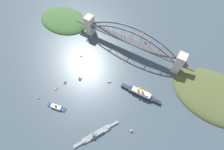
% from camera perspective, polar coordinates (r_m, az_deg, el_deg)
% --- Properties ---
extents(ground_plane, '(1400.00, 1400.00, 0.00)m').
position_cam_1_polar(ground_plane, '(358.46, 6.41, 9.06)').
color(ground_plane, '#3D4C56').
extents(harbor_arch_bridge, '(269.70, 18.90, 60.81)m').
position_cam_1_polar(harbor_arch_bridge, '(339.08, 6.84, 11.72)').
color(harbor_arch_bridge, beige).
rests_on(harbor_arch_bridge, ground).
extents(headland_west_shore, '(158.58, 111.39, 25.65)m').
position_cam_1_polar(headland_west_shore, '(358.58, 33.35, -6.38)').
color(headland_west_shore, '#4C562D').
rests_on(headland_west_shore, ground).
extents(headland_east_shore, '(126.31, 90.63, 24.70)m').
position_cam_1_polar(headland_east_shore, '(436.09, -16.55, 18.28)').
color(headland_east_shore, '#3D6033').
rests_on(headland_east_shore, ground).
extents(ocean_liner, '(79.73, 11.37, 20.91)m').
position_cam_1_polar(ocean_liner, '(301.08, 10.30, -6.48)').
color(ocean_liner, '#1E2333').
rests_on(ocean_liner, ground).
extents(naval_cruiser, '(46.30, 72.96, 16.07)m').
position_cam_1_polar(naval_cruiser, '(280.99, -5.69, -20.32)').
color(naval_cruiser, gray).
rests_on(naval_cruiser, ground).
extents(harbor_ferry_steamer, '(35.14, 13.07, 7.49)m').
position_cam_1_polar(harbor_ferry_steamer, '(307.47, -19.28, -10.81)').
color(harbor_ferry_steamer, navy).
rests_on(harbor_ferry_steamer, ground).
extents(seaplane_taxiing_near_bridge, '(6.86, 11.64, 4.99)m').
position_cam_1_polar(seaplane_taxiing_near_bridge, '(373.95, 11.89, 11.31)').
color(seaplane_taxiing_near_bridge, '#B7B7B2').
rests_on(seaplane_taxiing_near_bridge, ground).
extents(seaplane_second_in_formation, '(9.88, 7.33, 4.85)m').
position_cam_1_polar(seaplane_second_in_formation, '(378.80, 6.08, 13.28)').
color(seaplane_second_in_formation, '#B7B7B2').
rests_on(seaplane_second_in_formation, ground).
extents(small_boat_0, '(6.87, 8.33, 10.17)m').
position_cam_1_polar(small_boat_0, '(280.50, 7.09, -19.09)').
color(small_boat_0, '#B2231E').
rests_on(small_boat_0, ground).
extents(small_boat_1, '(5.63, 7.41, 7.00)m').
position_cam_1_polar(small_boat_1, '(375.53, -9.01, 12.53)').
color(small_boat_1, brown).
rests_on(small_boat_1, ground).
extents(small_boat_2, '(7.67, 9.38, 11.22)m').
position_cam_1_polar(small_boat_2, '(317.60, -11.65, -0.98)').
color(small_boat_2, '#2D6B3D').
rests_on(small_boat_2, ground).
extents(small_boat_3, '(9.13, 2.99, 2.37)m').
position_cam_1_polar(small_boat_3, '(350.48, -10.88, 6.65)').
color(small_boat_3, silver).
rests_on(small_boat_3, ground).
extents(small_boat_4, '(4.41, 7.54, 2.06)m').
position_cam_1_polar(small_boat_4, '(323.42, -19.53, -4.90)').
color(small_boat_4, brown).
rests_on(small_boat_4, ground).
extents(small_boat_5, '(6.47, 5.65, 2.50)m').
position_cam_1_polar(small_boat_5, '(328.23, -25.05, -7.55)').
color(small_boat_5, '#2D6B3D').
rests_on(small_boat_5, ground).
extents(small_boat_6, '(5.26, 7.57, 8.92)m').
position_cam_1_polar(small_boat_6, '(321.74, -16.62, -2.28)').
color(small_boat_6, '#2D6B3D').
rests_on(small_boat_6, ground).
extents(small_boat_8, '(5.48, 6.41, 2.45)m').
position_cam_1_polar(small_boat_8, '(311.35, -0.88, -2.63)').
color(small_boat_8, black).
rests_on(small_boat_8, ground).
extents(channel_marker_buoy, '(2.20, 2.20, 2.75)m').
position_cam_1_polar(channel_marker_buoy, '(334.74, 4.50, 4.27)').
color(channel_marker_buoy, red).
rests_on(channel_marker_buoy, ground).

